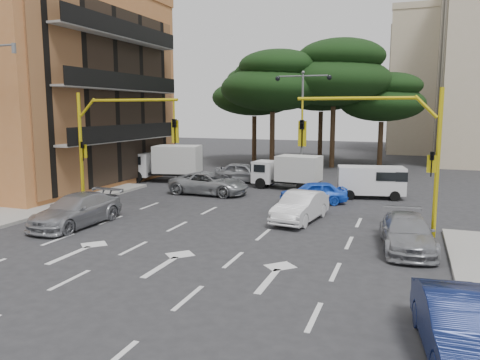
# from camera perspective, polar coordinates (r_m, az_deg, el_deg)

# --- Properties ---
(ground) EXTENTS (120.00, 120.00, 0.00)m
(ground) POSITION_cam_1_polar(r_m,az_deg,el_deg) (20.20, -2.60, -6.17)
(ground) COLOR #28282B
(ground) RESTS_ON ground
(median_strip) EXTENTS (1.40, 6.00, 0.15)m
(median_strip) POSITION_cam_1_polar(r_m,az_deg,el_deg) (35.21, 7.45, 0.24)
(median_strip) COLOR gray
(median_strip) RESTS_ON ground
(apartment_orange) EXTENTS (15.19, 16.15, 13.70)m
(apartment_orange) POSITION_cam_1_polar(r_m,az_deg,el_deg) (36.46, -24.81, 10.50)
(apartment_orange) COLOR #B56C39
(apartment_orange) RESTS_ON ground
(apartment_beige_far) EXTENTS (16.20, 12.15, 16.70)m
(apartment_beige_far) POSITION_cam_1_polar(r_m,az_deg,el_deg) (62.34, 25.45, 10.72)
(apartment_beige_far) COLOR beige
(apartment_beige_far) RESTS_ON ground
(pine_left_near) EXTENTS (9.15, 9.15, 10.23)m
(pine_left_near) POSITION_cam_1_polar(r_m,az_deg,el_deg) (41.66, 4.08, 11.95)
(pine_left_near) COLOR #382616
(pine_left_near) RESTS_ON ground
(pine_center) EXTENTS (9.98, 9.98, 11.16)m
(pine_center) POSITION_cam_1_polar(r_m,az_deg,el_deg) (42.59, 11.50, 12.67)
(pine_center) COLOR #382616
(pine_center) RESTS_ON ground
(pine_left_far) EXTENTS (8.32, 8.32, 9.30)m
(pine_left_far) POSITION_cam_1_polar(r_m,az_deg,el_deg) (46.33, 1.82, 10.77)
(pine_left_far) COLOR #382616
(pine_left_far) RESTS_ON ground
(pine_right) EXTENTS (7.49, 7.49, 8.37)m
(pine_right) POSITION_cam_1_polar(r_m,az_deg,el_deg) (44.06, 17.03, 9.62)
(pine_right) COLOR #382616
(pine_right) RESTS_ON ground
(pine_back) EXTENTS (9.15, 9.15, 10.23)m
(pine_back) POSITION_cam_1_polar(r_m,az_deg,el_deg) (47.80, 9.97, 11.41)
(pine_back) COLOR #382616
(pine_back) RESTS_ON ground
(signal_mast_right) EXTENTS (5.79, 0.37, 6.00)m
(signal_mast_right) POSITION_cam_1_polar(r_m,az_deg,el_deg) (20.06, 17.95, 4.58)
(signal_mast_right) COLOR gold
(signal_mast_right) RESTS_ON ground
(signal_mast_left) EXTENTS (5.79, 0.37, 6.00)m
(signal_mast_left) POSITION_cam_1_polar(r_m,az_deg,el_deg) (24.65, -15.66, 5.35)
(signal_mast_left) COLOR gold
(signal_mast_left) RESTS_ON ground
(street_lamp_center) EXTENTS (4.16, 0.36, 7.77)m
(street_lamp_center) POSITION_cam_1_polar(r_m,az_deg,el_deg) (34.85, 7.62, 8.98)
(street_lamp_center) COLOR slate
(street_lamp_center) RESTS_ON median_strip
(car_white_hatch) EXTENTS (2.04, 4.34, 1.37)m
(car_white_hatch) POSITION_cam_1_polar(r_m,az_deg,el_deg) (21.87, 7.38, -3.24)
(car_white_hatch) COLOR silver
(car_white_hatch) RESTS_ON ground
(car_blue_compact) EXTENTS (3.95, 2.89, 1.25)m
(car_blue_compact) POSITION_cam_1_polar(r_m,az_deg,el_deg) (25.99, 8.91, -1.53)
(car_blue_compact) COLOR blue
(car_blue_compact) RESTS_ON ground
(car_silver_wagon) EXTENTS (2.13, 4.88, 1.40)m
(car_silver_wagon) POSITION_cam_1_polar(r_m,az_deg,el_deg) (22.10, -19.33, -3.50)
(car_silver_wagon) COLOR #919298
(car_silver_wagon) RESTS_ON ground
(car_silver_cross_a) EXTENTS (4.92, 2.39, 1.35)m
(car_silver_cross_a) POSITION_cam_1_polar(r_m,az_deg,el_deg) (28.61, -3.78, -0.41)
(car_silver_cross_a) COLOR #929599
(car_silver_cross_a) RESTS_ON ground
(car_silver_cross_b) EXTENTS (4.20, 1.82, 1.41)m
(car_silver_cross_b) POSITION_cam_1_polar(r_m,az_deg,el_deg) (33.22, 0.44, 0.91)
(car_silver_cross_b) COLOR gray
(car_silver_cross_b) RESTS_ON ground
(car_navy_parked) EXTENTS (1.97, 4.24, 1.34)m
(car_navy_parked) POSITION_cam_1_polar(r_m,az_deg,el_deg) (11.18, 25.20, -15.84)
(car_navy_parked) COLOR #0D1742
(car_navy_parked) RESTS_ON ground
(car_silver_parked) EXTENTS (2.30, 4.59, 1.28)m
(car_silver_parked) POSITION_cam_1_polar(r_m,az_deg,el_deg) (18.44, 19.70, -6.06)
(car_silver_parked) COLOR gray
(car_silver_parked) RESTS_ON ground
(van_white) EXTENTS (4.03, 2.42, 1.89)m
(van_white) POSITION_cam_1_polar(r_m,az_deg,el_deg) (28.40, 15.65, -0.24)
(van_white) COLOR silver
(van_white) RESTS_ON ground
(box_truck_a) EXTENTS (5.63, 3.28, 2.60)m
(box_truck_a) POSITION_cam_1_polar(r_m,az_deg,el_deg) (34.09, -9.15, 2.00)
(box_truck_a) COLOR silver
(box_truck_a) RESTS_ON ground
(box_truck_b) EXTENTS (4.64, 2.36, 2.19)m
(box_truck_b) POSITION_cam_1_polar(r_m,az_deg,el_deg) (30.72, 5.75, 0.98)
(box_truck_b) COLOR white
(box_truck_b) RESTS_ON ground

